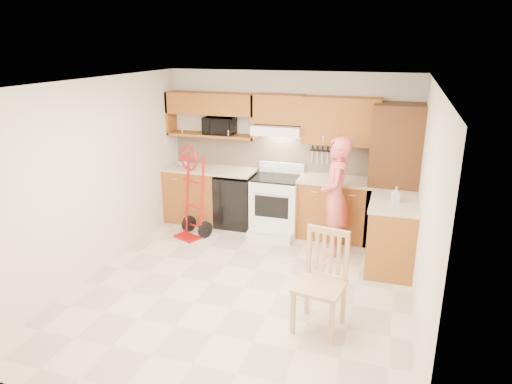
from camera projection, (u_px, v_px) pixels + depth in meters
The scene contains 28 objects.
floor at pixel (244, 288), 5.75m from camera, with size 4.00×4.50×0.02m, color beige.
ceiling at pixel (242, 81), 4.97m from camera, with size 4.00×4.50×0.02m, color white.
wall_back at pixel (289, 151), 7.41m from camera, with size 4.00×0.02×2.50m, color beige.
wall_front at pixel (141, 285), 3.31m from camera, with size 4.00×0.02×2.50m, color beige.
wall_left at pixel (96, 178), 5.93m from camera, with size 0.02×4.50×2.50m, color beige.
wall_right at pixel (426, 210), 4.79m from camera, with size 0.02×4.50×2.50m, color beige.
backsplash at pixel (288, 154), 7.40m from camera, with size 3.92×0.03×0.55m, color #CBB294.
lower_cab_left at pixel (195, 195), 7.82m from camera, with size 0.90×0.60×0.90m, color #A66521.
dishwasher at pixel (236, 200), 7.61m from camera, with size 0.60×0.60×0.85m, color black.
lower_cab_right at pixel (335, 209), 7.14m from camera, with size 1.14×0.60×0.90m, color #A66521.
countertop_left at pixel (210, 169), 7.59m from camera, with size 1.50×0.63×0.04m, color beige.
countertop_right at pixel (337, 180), 6.99m from camera, with size 1.14×0.63×0.04m, color beige.
cab_return_right at pixel (392, 236), 6.16m from camera, with size 0.60×1.00×0.90m, color #A66521.
countertop_return at pixel (395, 203), 6.02m from camera, with size 0.63×1.00×0.04m, color beige.
pantry_tall at pixel (394, 176), 6.72m from camera, with size 0.70×0.60×2.10m, color #632F12.
upper_cab_left at pixel (211, 103), 7.38m from camera, with size 1.50×0.33×0.34m, color #A66521.
upper_shelf_mw at pixel (212, 135), 7.54m from camera, with size 1.50×0.33×0.04m, color #A66521.
upper_cab_center at pixel (280, 109), 7.07m from camera, with size 0.76×0.33×0.44m, color #A66521.
upper_cab_right at pixel (341, 121), 6.84m from camera, with size 1.14×0.33×0.70m, color #A66521.
range_hood at pixel (278, 130), 7.11m from camera, with size 0.76×0.46×0.14m, color white.
knife_strip at pixel (322, 155), 7.21m from camera, with size 0.40×0.05×0.29m, color black, non-canonical shape.
microwave at pixel (220, 126), 7.45m from camera, with size 0.50×0.34×0.28m, color black.
range at pixel (276, 201), 7.23m from camera, with size 0.73×0.96×1.08m, color white, non-canonical shape.
person at pixel (335, 197), 6.45m from camera, with size 0.62×0.41×1.70m, color #E85F5C.
hand_truck at pixel (190, 197), 7.08m from camera, with size 0.51×0.47×1.30m, color #B90E0F, non-canonical shape.
dining_chair at pixel (320, 283), 4.78m from camera, with size 0.48×0.52×1.07m, color #D7AE7A, non-canonical shape.
soap_bottle at pixel (396, 194), 5.96m from camera, with size 0.09×0.09×0.20m, color white.
bowl at pixel (183, 164), 7.71m from camera, with size 0.20×0.20×0.05m, color white.
Camera 1 is at (1.67, -4.82, 2.91)m, focal length 32.38 mm.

